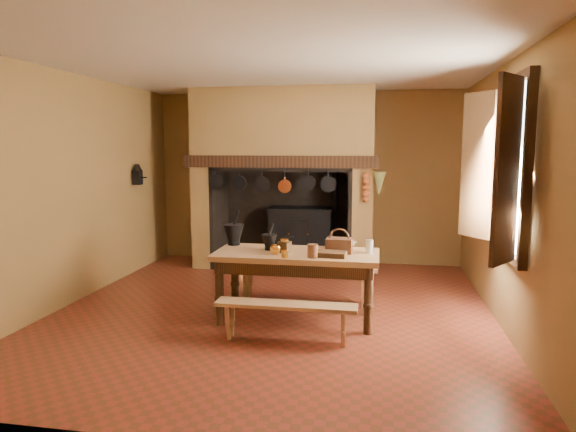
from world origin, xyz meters
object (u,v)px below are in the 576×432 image
at_px(iron_range, 301,235).
at_px(work_table, 297,263).
at_px(coffee_grinder, 284,246).
at_px(bench_front, 286,313).
at_px(wicker_basket, 339,245).
at_px(mixing_bowl, 342,245).

relative_size(iron_range, work_table, 0.90).
height_order(work_table, coffee_grinder, coffee_grinder).
relative_size(iron_range, bench_front, 1.15).
height_order(iron_range, work_table, iron_range).
bearing_deg(iron_range, work_table, -82.45).
distance_m(bench_front, wicker_basket, 1.01).
bearing_deg(work_table, mixing_bowl, 31.33).
bearing_deg(mixing_bowl, work_table, -148.67).
relative_size(iron_range, wicker_basket, 5.56).
xyz_separation_m(bench_front, coffee_grinder, (-0.12, 0.59, 0.55)).
height_order(work_table, mixing_bowl, mixing_bowl).
xyz_separation_m(iron_range, work_table, (0.36, -2.71, 0.16)).
relative_size(bench_front, coffee_grinder, 7.37).
bearing_deg(iron_range, mixing_bowl, -71.11).
bearing_deg(bench_front, work_table, 90.00).
bearing_deg(iron_range, coffee_grinder, -85.16).
distance_m(iron_range, coffee_grinder, 2.81).
height_order(iron_range, bench_front, iron_range).
xyz_separation_m(iron_range, wicker_basket, (0.82, -2.66, 0.37)).
bearing_deg(coffee_grinder, work_table, 41.55).
relative_size(coffee_grinder, mixing_bowl, 0.62).
bearing_deg(bench_front, iron_range, 96.09).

